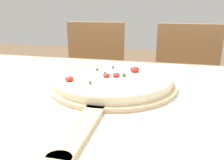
# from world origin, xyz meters

# --- Properties ---
(dining_table) EXTENTS (1.46, 1.04, 0.76)m
(dining_table) POSITION_xyz_m (0.00, 0.00, 0.67)
(dining_table) COLOR brown
(dining_table) RESTS_ON ground_plane
(towel_cloth) EXTENTS (1.38, 0.96, 0.00)m
(towel_cloth) POSITION_xyz_m (0.00, 0.00, 0.76)
(towel_cloth) COLOR silver
(towel_cloth) RESTS_ON dining_table
(pizza_peel) EXTENTS (0.40, 0.62, 0.01)m
(pizza_peel) POSITION_xyz_m (0.00, 0.11, 0.77)
(pizza_peel) COLOR #D6B784
(pizza_peel) RESTS_ON towel_cloth
(pizza) EXTENTS (0.37, 0.37, 0.04)m
(pizza) POSITION_xyz_m (0.00, 0.14, 0.79)
(pizza) COLOR beige
(pizza) RESTS_ON pizza_peel
(chair_left) EXTENTS (0.40, 0.40, 0.90)m
(chair_left) POSITION_xyz_m (-0.30, 0.86, 0.52)
(chair_left) COLOR #A37547
(chair_left) RESTS_ON ground_plane
(chair_right) EXTENTS (0.41, 0.41, 0.90)m
(chair_right) POSITION_xyz_m (0.29, 0.86, 0.52)
(chair_right) COLOR #A37547
(chair_right) RESTS_ON ground_plane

